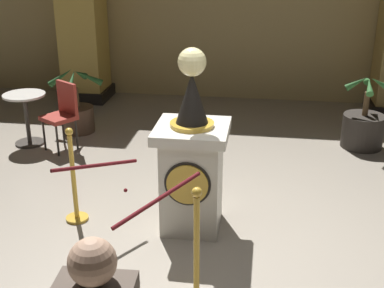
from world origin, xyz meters
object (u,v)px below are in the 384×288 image
Objects in this scene: stanchion_near at (74,189)px; potted_palm_left at (78,113)px; pedestal_clock at (192,163)px; stanchion_far at (197,265)px; cafe_table at (26,112)px; cafe_chair_red at (63,110)px; potted_palm_right at (363,127)px.

stanchion_near is 2.76m from potted_palm_left.
pedestal_clock is 1.83× the size of potted_palm_left.
stanchion_far is 4.46m from potted_palm_left.
cafe_table is at bearing 132.74° from stanchion_far.
pedestal_clock reaches higher than cafe_table.
potted_palm_left is (-2.16, 2.55, -0.42)m from pedestal_clock.
cafe_chair_red is (0.06, -0.70, 0.27)m from potted_palm_left.
stanchion_near is 1.38× the size of cafe_table.
stanchion_near is 0.97× the size of stanchion_far.
potted_palm_right is at bearing 9.42° from cafe_chair_red.
potted_palm_right is (4.26, -0.00, -0.01)m from potted_palm_left.
stanchion_near is 1.09× the size of cafe_chair_red.
potted_palm_right is 4.83m from cafe_table.
potted_palm_right is at bearing 37.94° from stanchion_near.
pedestal_clock is at bearing 100.19° from stanchion_far.
stanchion_near reaches higher than potted_palm_left.
stanchion_far is at bearing -52.86° from cafe_chair_red.
cafe_table is at bearing 144.35° from pedestal_clock.
stanchion_near is at bearing -177.52° from pedestal_clock.
potted_palm_right is (3.33, 2.60, -0.07)m from stanchion_near.
pedestal_clock is 1.79× the size of stanchion_near.
pedestal_clock is 1.29m from stanchion_far.
pedestal_clock is 1.75× the size of potted_palm_right.
stanchion_near is 0.98× the size of potted_palm_right.
cafe_table is 0.60m from cafe_chair_red.
pedestal_clock reaches higher than potted_palm_right.
potted_palm_right is 1.12× the size of cafe_chair_red.
cafe_chair_red is at bearing 127.14° from stanchion_far.
stanchion_far reaches higher than cafe_table.
cafe_table is at bearing 126.26° from stanchion_near.
stanchion_far reaches higher than potted_palm_left.
pedestal_clock reaches higher than cafe_chair_red.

